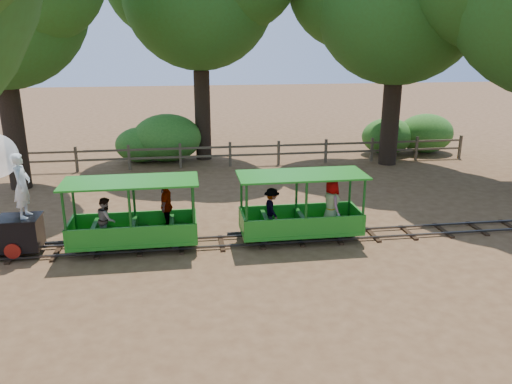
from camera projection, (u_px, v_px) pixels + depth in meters
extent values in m
plane|color=brown|center=(299.00, 240.00, 12.91)|extent=(90.00, 90.00, 0.00)
cube|color=#3F3D3A|center=(301.00, 241.00, 12.61)|extent=(22.00, 0.05, 0.05)
cube|color=#3F3D3A|center=(296.00, 233.00, 13.17)|extent=(22.00, 0.05, 0.05)
cube|color=#382314|center=(299.00, 239.00, 12.90)|extent=(0.12, 1.00, 0.05)
cube|color=#382314|center=(99.00, 250.00, 12.21)|extent=(0.12, 1.00, 0.05)
cube|color=#382314|center=(477.00, 229.00, 13.60)|extent=(0.12, 1.00, 0.05)
cube|color=black|center=(20.00, 230.00, 11.78)|extent=(0.92, 0.72, 0.56)
cube|color=black|center=(18.00, 218.00, 11.69)|extent=(0.97, 0.78, 0.04)
cylinder|color=maroon|center=(13.00, 251.00, 11.52)|extent=(0.37, 0.06, 0.37)
cylinder|color=maroon|center=(22.00, 239.00, 12.22)|extent=(0.37, 0.06, 0.37)
imported|color=white|center=(22.00, 185.00, 11.49)|extent=(0.40, 0.58, 1.53)
cube|color=#1F7F1B|center=(135.00, 238.00, 12.25)|extent=(3.06, 1.17, 0.09)
cube|color=#125014|center=(135.00, 242.00, 12.28)|extent=(2.75, 0.45, 0.13)
cube|color=#1F7F1B|center=(132.00, 236.00, 11.65)|extent=(3.06, 0.05, 0.45)
cube|color=#1F7F1B|center=(136.00, 220.00, 12.69)|extent=(3.06, 0.05, 0.45)
cube|color=#1F7F1B|center=(130.00, 182.00, 11.82)|extent=(3.20, 1.31, 0.05)
cylinder|color=#125014|center=(65.00, 221.00, 11.33)|extent=(0.06, 0.06, 1.44)
cylinder|color=#125014|center=(74.00, 206.00, 12.34)|extent=(0.06, 0.06, 1.44)
cylinder|color=#125014|center=(194.00, 215.00, 11.74)|extent=(0.06, 0.06, 1.44)
cylinder|color=#125014|center=(193.00, 201.00, 12.74)|extent=(0.06, 0.06, 1.44)
cube|color=#125014|center=(95.00, 231.00, 12.05)|extent=(0.11, 0.99, 0.36)
cube|color=#125014|center=(134.00, 229.00, 12.18)|extent=(0.11, 0.99, 0.36)
cube|color=#125014|center=(172.00, 227.00, 12.31)|extent=(0.11, 0.99, 0.36)
cylinder|color=black|center=(92.00, 248.00, 11.84)|extent=(0.25, 0.05, 0.25)
cylinder|color=black|center=(96.00, 238.00, 12.42)|extent=(0.25, 0.05, 0.25)
cylinder|color=black|center=(175.00, 243.00, 12.12)|extent=(0.25, 0.05, 0.25)
cylinder|color=black|center=(175.00, 234.00, 12.70)|extent=(0.25, 0.05, 0.25)
imported|color=gray|center=(106.00, 219.00, 11.81)|extent=(0.47, 0.57, 1.08)
imported|color=gray|center=(166.00, 205.00, 12.45)|extent=(0.46, 0.81, 1.31)
cube|color=#1F7F1B|center=(300.00, 229.00, 12.83)|extent=(3.06, 1.17, 0.09)
cube|color=#125014|center=(300.00, 233.00, 12.86)|extent=(2.75, 0.45, 0.13)
cube|color=#1F7F1B|center=(306.00, 227.00, 12.23)|extent=(3.06, 0.05, 0.45)
cube|color=#1F7F1B|center=(296.00, 212.00, 13.27)|extent=(3.06, 0.05, 0.45)
cube|color=#1F7F1B|center=(302.00, 175.00, 12.40)|extent=(3.20, 1.31, 0.05)
cylinder|color=#125014|center=(247.00, 212.00, 11.91)|extent=(0.06, 0.06, 1.44)
cylinder|color=#125014|center=(241.00, 199.00, 12.92)|extent=(0.06, 0.06, 1.44)
cylinder|color=#125014|center=(364.00, 206.00, 12.32)|extent=(0.06, 0.06, 1.44)
cylinder|color=#125014|center=(350.00, 194.00, 13.32)|extent=(0.06, 0.06, 1.44)
cube|color=#125014|center=(265.00, 223.00, 12.63)|extent=(0.11, 0.99, 0.36)
cube|color=#125014|center=(301.00, 221.00, 12.76)|extent=(0.11, 0.99, 0.36)
cube|color=#125014|center=(335.00, 219.00, 12.89)|extent=(0.11, 0.99, 0.36)
cylinder|color=black|center=(265.00, 238.00, 12.42)|extent=(0.25, 0.05, 0.25)
cylinder|color=black|center=(261.00, 229.00, 13.00)|extent=(0.25, 0.05, 0.25)
cylinder|color=black|center=(340.00, 234.00, 12.70)|extent=(0.25, 0.05, 0.25)
cylinder|color=black|center=(333.00, 225.00, 13.28)|extent=(0.25, 0.05, 0.25)
imported|color=gray|center=(272.00, 208.00, 12.61)|extent=(0.46, 0.72, 1.06)
imported|color=gray|center=(331.00, 204.00, 12.57)|extent=(0.51, 0.69, 1.29)
cylinder|color=#2D2116|center=(15.00, 139.00, 16.90)|extent=(0.70, 0.70, 3.42)
cylinder|color=#2D2116|center=(3.00, 58.00, 16.10)|extent=(0.52, 0.53, 1.95)
cylinder|color=#2D2116|center=(203.00, 116.00, 21.07)|extent=(0.66, 0.66, 3.72)
cylinder|color=#2D2116|center=(200.00, 44.00, 20.20)|extent=(0.50, 0.50, 2.12)
cylinder|color=#2D2116|center=(390.00, 122.00, 20.25)|extent=(0.72, 0.72, 3.50)
cylinder|color=#2D2116|center=(396.00, 52.00, 19.44)|extent=(0.54, 0.54, 2.00)
cube|color=brown|center=(22.00, 161.00, 19.08)|extent=(0.10, 0.10, 1.00)
cube|color=brown|center=(76.00, 159.00, 19.35)|extent=(0.10, 0.10, 1.00)
cube|color=brown|center=(129.00, 158.00, 19.63)|extent=(0.10, 0.10, 1.00)
cube|color=brown|center=(180.00, 156.00, 19.91)|extent=(0.10, 0.10, 1.00)
cube|color=brown|center=(230.00, 154.00, 20.19)|extent=(0.10, 0.10, 1.00)
cube|color=brown|center=(279.00, 153.00, 20.47)|extent=(0.10, 0.10, 1.00)
cube|color=brown|center=(326.00, 151.00, 20.74)|extent=(0.10, 0.10, 1.00)
cube|color=brown|center=(372.00, 150.00, 21.02)|extent=(0.10, 0.10, 1.00)
cube|color=brown|center=(416.00, 148.00, 21.30)|extent=(0.10, 0.10, 1.00)
cube|color=brown|center=(460.00, 147.00, 21.58)|extent=(0.10, 0.10, 1.00)
cube|color=brown|center=(255.00, 146.00, 20.24)|extent=(18.00, 0.06, 0.08)
cube|color=brown|center=(255.00, 155.00, 20.34)|extent=(18.00, 0.06, 0.08)
ellipsoid|color=#2D6B1E|center=(141.00, 145.00, 20.84)|extent=(2.13, 1.64, 1.47)
ellipsoid|color=#2D6B1E|center=(167.00, 138.00, 20.92)|extent=(2.88, 2.21, 1.99)
ellipsoid|color=#2D6B1E|center=(387.00, 136.00, 22.33)|extent=(2.32, 1.78, 1.60)
ellipsoid|color=#2D6B1E|center=(426.00, 133.00, 22.56)|extent=(2.54, 1.95, 1.76)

